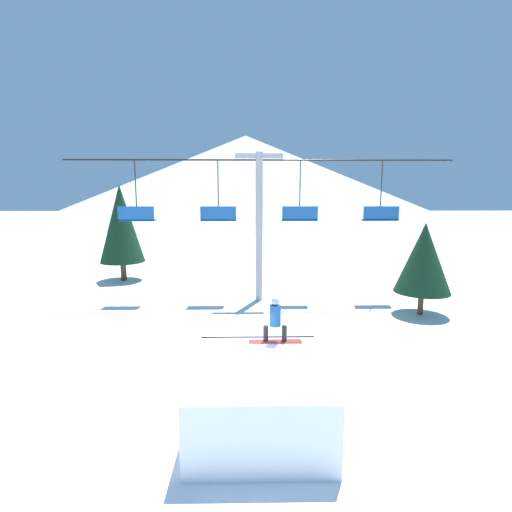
% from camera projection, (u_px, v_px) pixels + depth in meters
% --- Properties ---
extents(ground_plane, '(220.00, 220.00, 0.00)m').
position_uv_depth(ground_plane, '(218.00, 410.00, 10.40)').
color(ground_plane, white).
extents(mountain_ridge, '(89.09, 89.09, 18.39)m').
position_uv_depth(mountain_ridge, '(246.00, 176.00, 93.14)').
color(mountain_ridge, silver).
rests_on(mountain_ridge, ground_plane).
extents(snow_ramp, '(3.16, 3.69, 1.61)m').
position_uv_depth(snow_ramp, '(259.00, 396.00, 9.47)').
color(snow_ramp, white).
rests_on(snow_ramp, ground_plane).
extents(snowboarder, '(1.43, 0.30, 1.25)m').
position_uv_depth(snowboarder, '(275.00, 320.00, 10.65)').
color(snowboarder, '#B22D2D').
rests_on(snowboarder, snow_ramp).
extents(chairlift, '(19.42, 0.44, 7.58)m').
position_uv_depth(chairlift, '(259.00, 214.00, 20.24)').
color(chairlift, '#9E9EA3').
rests_on(chairlift, ground_plane).
extents(pine_tree_near, '(2.50, 2.50, 4.26)m').
position_uv_depth(pine_tree_near, '(424.00, 258.00, 18.08)').
color(pine_tree_near, '#4C3823').
rests_on(pine_tree_near, ground_plane).
extents(pine_tree_far, '(2.78, 2.78, 6.08)m').
position_uv_depth(pine_tree_far, '(121.00, 224.00, 25.05)').
color(pine_tree_far, '#4C3823').
rests_on(pine_tree_far, ground_plane).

